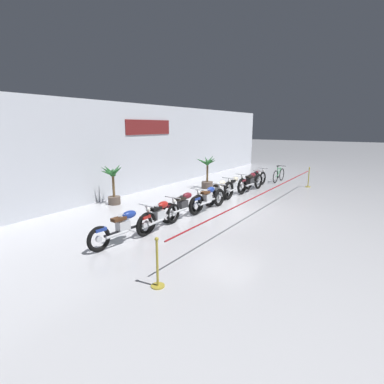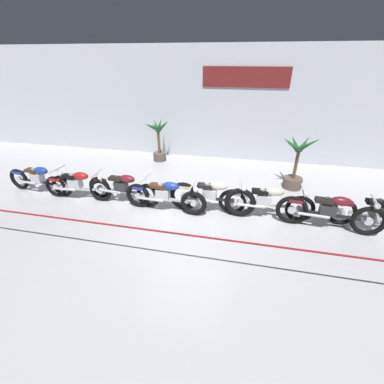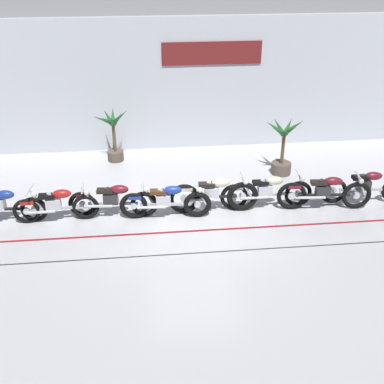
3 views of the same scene
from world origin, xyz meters
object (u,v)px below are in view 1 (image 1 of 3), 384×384
at_px(motorcycle_blue_3, 208,199).
at_px(bicycle, 279,175).
at_px(motorcycle_red_1, 160,215).
at_px(potted_palm_left_of_row, 113,183).
at_px(stanchion_far_left, 251,203).
at_px(motorcycle_maroon_6, 251,182).
at_px(potted_palm_right_of_row, 207,174).
at_px(motorcycle_maroon_7, 256,178).
at_px(motorcycle_cream_4, 220,192).
at_px(motorcycle_blue_0, 125,227).
at_px(stanchion_mid_left, 308,180).
at_px(motorcycle_cream_5, 234,186).
at_px(motorcycle_maroon_2, 184,205).

relative_size(motorcycle_blue_3, bicycle, 1.32).
distance_m(motorcycle_red_1, bicycle, 10.18).
xyz_separation_m(potted_palm_left_of_row, stanchion_far_left, (0.66, -5.75, -0.13)).
bearing_deg(motorcycle_maroon_6, potted_palm_right_of_row, 103.63).
relative_size(motorcycle_maroon_7, potted_palm_right_of_row, 1.38).
xyz_separation_m(motorcycle_blue_3, motorcycle_cream_4, (1.23, 0.17, 0.03)).
distance_m(motorcycle_blue_0, motorcycle_red_1, 1.37).
relative_size(motorcycle_blue_0, stanchion_mid_left, 2.21).
bearing_deg(potted_palm_left_of_row, motorcycle_red_1, -109.98).
distance_m(motorcycle_cream_5, stanchion_mid_left, 4.80).
bearing_deg(motorcycle_blue_0, motorcycle_cream_5, 0.08).
xyz_separation_m(stanchion_far_left, stanchion_mid_left, (7.58, 0.00, -0.40)).
relative_size(motorcycle_red_1, bicycle, 1.21).
bearing_deg(motorcycle_maroon_7, motorcycle_maroon_6, -169.64).
relative_size(motorcycle_blue_0, motorcycle_maroon_7, 0.98).
distance_m(motorcycle_maroon_2, motorcycle_blue_3, 1.32).
relative_size(motorcycle_maroon_2, motorcycle_cream_4, 0.97).
distance_m(motorcycle_blue_0, stanchion_mid_left, 11.15).
xyz_separation_m(motorcycle_cream_4, potted_palm_left_of_row, (-2.64, 3.51, 0.40)).
height_order(motorcycle_blue_0, stanchion_mid_left, stanchion_mid_left).
xyz_separation_m(motorcycle_maroon_2, motorcycle_cream_5, (3.94, 0.03, 0.02)).
bearing_deg(motorcycle_blue_3, motorcycle_cream_5, 4.91).
bearing_deg(motorcycle_maroon_7, motorcycle_cream_5, -179.86).
bearing_deg(motorcycle_blue_3, motorcycle_cream_4, 7.65).
bearing_deg(motorcycle_maroon_7, motorcycle_red_1, -179.14).
bearing_deg(potted_palm_right_of_row, motorcycle_cream_4, -138.71).
bearing_deg(motorcycle_blue_0, stanchion_far_left, -34.54).
bearing_deg(motorcycle_cream_5, stanchion_far_left, -145.75).
bearing_deg(motorcycle_maroon_2, potted_palm_left_of_row, 91.65).
xyz_separation_m(motorcycle_blue_0, motorcycle_cream_5, (6.70, 0.01, 0.02)).
bearing_deg(motorcycle_maroon_6, motorcycle_maroon_2, 178.11).
xyz_separation_m(motorcycle_blue_3, motorcycle_maroon_6, (4.10, 0.02, 0.03)).
distance_m(bicycle, stanchion_mid_left, 1.91).
relative_size(potted_palm_right_of_row, stanchion_mid_left, 1.64).
distance_m(bicycle, stanchion_far_left, 8.42).
xyz_separation_m(motorcycle_cream_4, bicycle, (6.24, -0.43, -0.10)).
xyz_separation_m(potted_palm_left_of_row, stanchion_mid_left, (8.25, -5.75, -0.53)).
bearing_deg(motorcycle_blue_3, motorcycle_maroon_7, 2.52).
distance_m(potted_palm_right_of_row, stanchion_far_left, 6.08).
bearing_deg(motorcycle_blue_0, motorcycle_blue_3, -3.05).
bearing_deg(motorcycle_maroon_7, motorcycle_blue_3, -177.48).
height_order(motorcycle_maroon_2, stanchion_mid_left, stanchion_mid_left).
relative_size(motorcycle_cream_5, bicycle, 1.39).
distance_m(stanchion_far_left, stanchion_mid_left, 7.59).
bearing_deg(motorcycle_blue_3, bicycle, -2.04).
relative_size(motorcycle_maroon_6, potted_palm_right_of_row, 1.42).
relative_size(motorcycle_red_1, motorcycle_maroon_7, 0.88).
relative_size(motorcycle_blue_0, motorcycle_cream_5, 0.96).
relative_size(motorcycle_blue_0, bicycle, 1.34).
relative_size(motorcycle_cream_5, motorcycle_maroon_6, 0.99).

